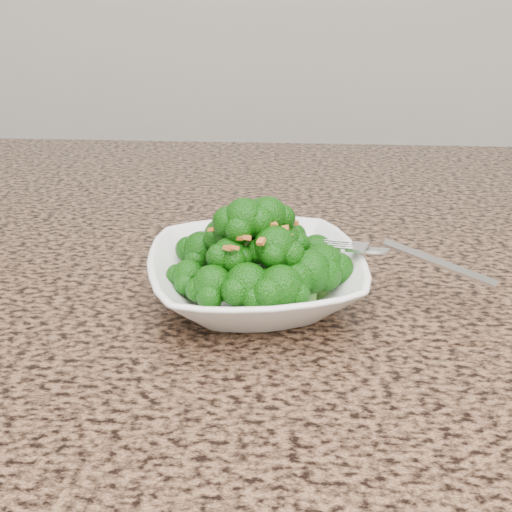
# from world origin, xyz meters

# --- Properties ---
(granite_counter) EXTENTS (1.64, 1.04, 0.03)m
(granite_counter) POSITION_xyz_m (0.00, 0.30, 0.89)
(granite_counter) COLOR brown
(granite_counter) RESTS_ON cabinet
(bowl) EXTENTS (0.25, 0.25, 0.05)m
(bowl) POSITION_xyz_m (0.09, 0.21, 0.93)
(bowl) COLOR white
(bowl) RESTS_ON granite_counter
(broccoli_pile) EXTENTS (0.18, 0.18, 0.07)m
(broccoli_pile) POSITION_xyz_m (0.09, 0.21, 0.99)
(broccoli_pile) COLOR #115409
(broccoli_pile) RESTS_ON bowl
(garlic_topping) EXTENTS (0.11, 0.11, 0.01)m
(garlic_topping) POSITION_xyz_m (0.09, 0.21, 1.03)
(garlic_topping) COLOR #CD7332
(garlic_topping) RESTS_ON broccoli_pile
(fork) EXTENTS (0.18, 0.09, 0.01)m
(fork) POSITION_xyz_m (0.21, 0.22, 0.96)
(fork) COLOR silver
(fork) RESTS_ON bowl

